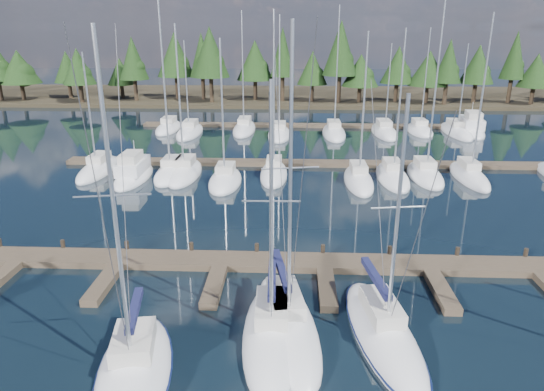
{
  "coord_description": "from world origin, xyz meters",
  "views": [
    {
      "loc": [
        -1.91,
        -7.61,
        13.29
      ],
      "look_at": [
        -3.21,
        22.0,
        2.95
      ],
      "focal_mm": 32.0,
      "sensor_mm": 36.0,
      "label": 1
    }
  ],
  "objects_px": {
    "main_dock": "(324,268)",
    "motor_yacht_right": "(471,129)",
    "front_sailboat_2": "(272,333)",
    "front_sailboat_4": "(383,333)",
    "front_sailboat_1": "(135,369)",
    "motor_yacht_left": "(134,174)",
    "front_sailboat_3": "(287,323)"
  },
  "relations": [
    {
      "from": "main_dock",
      "to": "front_sailboat_2",
      "type": "xyz_separation_m",
      "value": [
        -2.74,
        -6.51,
        0.08
      ]
    },
    {
      "from": "front_sailboat_2",
      "to": "motor_yacht_right",
      "type": "bearing_deg",
      "value": 62.05
    },
    {
      "from": "main_dock",
      "to": "front_sailboat_4",
      "type": "bearing_deg",
      "value": -69.98
    },
    {
      "from": "main_dock",
      "to": "front_sailboat_3",
      "type": "xyz_separation_m",
      "value": [
        -2.08,
        -5.69,
        0.09
      ]
    },
    {
      "from": "main_dock",
      "to": "front_sailboat_3",
      "type": "relative_size",
      "value": 3.06
    },
    {
      "from": "main_dock",
      "to": "front_sailboat_1",
      "type": "bearing_deg",
      "value": -131.61
    },
    {
      "from": "main_dock",
      "to": "front_sailboat_2",
      "type": "distance_m",
      "value": 7.06
    },
    {
      "from": "main_dock",
      "to": "motor_yacht_right",
      "type": "bearing_deg",
      "value": 61.25
    },
    {
      "from": "front_sailboat_3",
      "to": "motor_yacht_left",
      "type": "xyz_separation_m",
      "value": [
        -14.5,
        23.03,
        0.17
      ]
    },
    {
      "from": "front_sailboat_2",
      "to": "front_sailboat_3",
      "type": "xyz_separation_m",
      "value": [
        0.66,
        0.82,
        0.01
      ]
    },
    {
      "from": "front_sailboat_2",
      "to": "front_sailboat_3",
      "type": "bearing_deg",
      "value": 51.15
    },
    {
      "from": "front_sailboat_1",
      "to": "motor_yacht_right",
      "type": "distance_m",
      "value": 57.01
    },
    {
      "from": "main_dock",
      "to": "front_sailboat_2",
      "type": "relative_size",
      "value": 3.58
    },
    {
      "from": "motor_yacht_left",
      "to": "main_dock",
      "type": "bearing_deg",
      "value": -46.29
    },
    {
      "from": "front_sailboat_4",
      "to": "motor_yacht_left",
      "type": "relative_size",
      "value": 1.41
    },
    {
      "from": "main_dock",
      "to": "front_sailboat_3",
      "type": "height_order",
      "value": "front_sailboat_3"
    },
    {
      "from": "front_sailboat_1",
      "to": "motor_yacht_left",
      "type": "bearing_deg",
      "value": 107.68
    },
    {
      "from": "front_sailboat_3",
      "to": "front_sailboat_1",
      "type": "bearing_deg",
      "value": -150.2
    },
    {
      "from": "motor_yacht_right",
      "to": "front_sailboat_2",
      "type": "bearing_deg",
      "value": -117.95
    },
    {
      "from": "motor_yacht_left",
      "to": "motor_yacht_right",
      "type": "height_order",
      "value": "motor_yacht_right"
    },
    {
      "from": "front_sailboat_2",
      "to": "motor_yacht_right",
      "type": "xyz_separation_m",
      "value": [
        24.39,
        45.96,
        0.24
      ]
    },
    {
      "from": "front_sailboat_2",
      "to": "front_sailboat_4",
      "type": "relative_size",
      "value": 1.04
    },
    {
      "from": "motor_yacht_left",
      "to": "motor_yacht_right",
      "type": "relative_size",
      "value": 0.84
    },
    {
      "from": "front_sailboat_4",
      "to": "front_sailboat_1",
      "type": "bearing_deg",
      "value": -164.21
    },
    {
      "from": "main_dock",
      "to": "front_sailboat_1",
      "type": "distance_m",
      "value": 12.25
    },
    {
      "from": "front_sailboat_1",
      "to": "motor_yacht_right",
      "type": "relative_size",
      "value": 1.44
    },
    {
      "from": "front_sailboat_1",
      "to": "motor_yacht_right",
      "type": "bearing_deg",
      "value": 58.51
    },
    {
      "from": "front_sailboat_1",
      "to": "front_sailboat_4",
      "type": "xyz_separation_m",
      "value": [
        10.4,
        2.94,
        -0.01
      ]
    },
    {
      "from": "front_sailboat_1",
      "to": "front_sailboat_2",
      "type": "height_order",
      "value": "front_sailboat_1"
    },
    {
      "from": "main_dock",
      "to": "motor_yacht_right",
      "type": "xyz_separation_m",
      "value": [
        21.65,
        39.46,
        0.32
      ]
    },
    {
      "from": "front_sailboat_1",
      "to": "motor_yacht_left",
      "type": "height_order",
      "value": "front_sailboat_1"
    },
    {
      "from": "front_sailboat_2",
      "to": "motor_yacht_right",
      "type": "distance_m",
      "value": 52.03
    }
  ]
}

